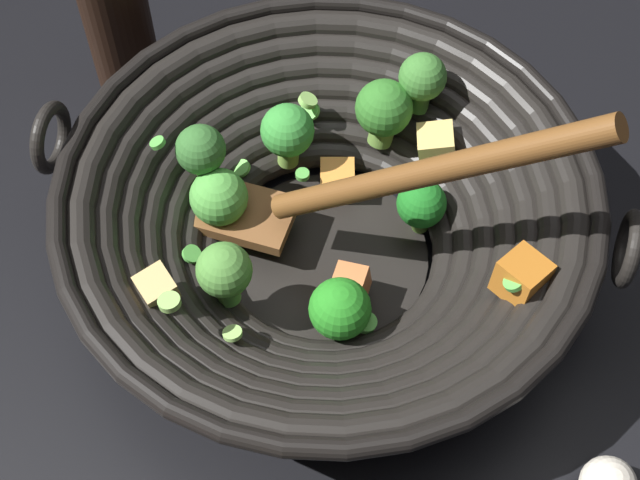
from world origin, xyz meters
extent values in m
plane|color=black|center=(0.00, 0.00, 0.00)|extent=(4.00, 4.00, 0.00)
cylinder|color=black|center=(0.00, 0.00, 0.01)|extent=(0.15, 0.15, 0.01)
torus|color=black|center=(0.00, 0.00, 0.02)|extent=(0.20, 0.20, 0.02)
torus|color=black|center=(0.00, 0.00, 0.03)|extent=(0.23, 0.23, 0.02)
torus|color=black|center=(0.00, 0.00, 0.04)|extent=(0.26, 0.26, 0.02)
torus|color=black|center=(0.00, 0.00, 0.05)|extent=(0.29, 0.29, 0.02)
torus|color=black|center=(0.00, 0.00, 0.06)|extent=(0.31, 0.31, 0.02)
torus|color=black|center=(0.00, 0.00, 0.07)|extent=(0.34, 0.34, 0.02)
torus|color=black|center=(0.00, 0.00, 0.08)|extent=(0.37, 0.37, 0.02)
torus|color=black|center=(0.00, 0.00, 0.09)|extent=(0.39, 0.39, 0.01)
torus|color=black|center=(-0.06, 0.19, 0.09)|extent=(0.05, 0.03, 0.05)
torus|color=black|center=(0.06, -0.19, 0.09)|extent=(0.05, 0.03, 0.05)
cylinder|color=#6BB24D|center=(0.05, 0.04, 0.02)|extent=(0.03, 0.03, 0.02)
sphere|color=#278A21|center=(0.05, 0.04, 0.05)|extent=(0.04, 0.04, 0.04)
cylinder|color=olive|center=(-0.10, -0.01, 0.05)|extent=(0.03, 0.02, 0.02)
sphere|color=#327628|center=(-0.10, -0.01, 0.08)|extent=(0.04, 0.04, 0.04)
cylinder|color=#7A9D40|center=(0.02, -0.08, 0.03)|extent=(0.02, 0.02, 0.01)
sphere|color=#52A643|center=(0.02, -0.08, 0.05)|extent=(0.04, 0.04, 0.04)
cylinder|color=olive|center=(-0.06, 0.05, 0.02)|extent=(0.02, 0.02, 0.02)
sphere|color=#1C7521|center=(-0.06, 0.05, 0.04)|extent=(0.04, 0.04, 0.04)
cylinder|color=#87B749|center=(-0.05, -0.07, 0.04)|extent=(0.02, 0.02, 0.02)
sphere|color=green|center=(-0.05, -0.07, 0.07)|extent=(0.04, 0.04, 0.04)
cylinder|color=#5CA43C|center=(-0.13, 0.01, 0.07)|extent=(0.02, 0.02, 0.02)
sphere|color=#3E7D32|center=(-0.13, 0.01, 0.09)|extent=(0.04, 0.04, 0.04)
cylinder|color=#67AF4A|center=(0.08, -0.04, 0.04)|extent=(0.02, 0.02, 0.02)
sphere|color=#51923C|center=(0.08, -0.04, 0.07)|extent=(0.04, 0.04, 0.04)
cylinder|color=#76B850|center=(0.01, -0.10, 0.06)|extent=(0.02, 0.02, 0.02)
sphere|color=#356D2F|center=(0.01, -0.10, 0.08)|extent=(0.04, 0.04, 0.04)
cube|color=#E5C269|center=(-0.10, 0.04, 0.06)|extent=(0.04, 0.04, 0.03)
cube|color=orange|center=(-0.06, -0.02, 0.03)|extent=(0.04, 0.04, 0.03)
cube|color=#E0BA70|center=(0.11, -0.07, 0.07)|extent=(0.03, 0.03, 0.03)
cube|color=#D1733F|center=(0.03, 0.03, 0.03)|extent=(0.03, 0.03, 0.03)
cube|color=orange|center=(-0.01, 0.14, 0.08)|extent=(0.04, 0.04, 0.03)
cylinder|color=#56B247|center=(-0.03, -0.04, 0.05)|extent=(0.01, 0.01, 0.00)
cylinder|color=#56B247|center=(0.03, -0.13, 0.09)|extent=(0.01, 0.01, 0.01)
cylinder|color=#56B247|center=(0.05, 0.06, 0.03)|extent=(0.02, 0.02, 0.01)
cylinder|color=#99D166|center=(0.11, -0.01, 0.06)|extent=(0.02, 0.02, 0.01)
cylinder|color=#56B247|center=(0.00, 0.14, 0.09)|extent=(0.02, 0.02, 0.01)
cylinder|color=#99D166|center=(0.13, -0.04, 0.10)|extent=(0.02, 0.02, 0.01)
cylinder|color=#56B247|center=(0.07, -0.07, 0.05)|extent=(0.02, 0.02, 0.01)
cylinder|color=#6BC651|center=(-0.08, -0.06, 0.06)|extent=(0.02, 0.02, 0.01)
cylinder|color=#99D166|center=(-0.08, -0.07, 0.07)|extent=(0.02, 0.02, 0.01)
cylinder|color=#6BC651|center=(-0.02, -0.09, 0.04)|extent=(0.02, 0.02, 0.01)
cube|color=brown|center=(0.01, -0.06, 0.04)|extent=(0.06, 0.08, 0.01)
cylinder|color=brown|center=(-0.01, 0.06, 0.14)|extent=(0.07, 0.21, 0.18)
cylinder|color=black|center=(-0.08, -0.25, 0.07)|extent=(0.06, 0.06, 0.14)
camera|label=1|loc=(0.33, 0.19, 0.62)|focal=52.67mm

